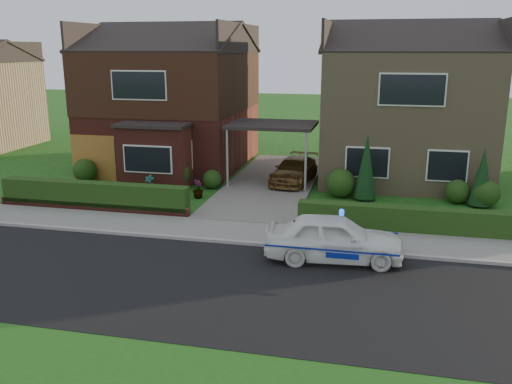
# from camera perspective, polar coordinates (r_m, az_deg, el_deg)

# --- Properties ---
(ground) EXTENTS (120.00, 120.00, 0.00)m
(ground) POSITION_cam_1_polar(r_m,az_deg,el_deg) (14.60, -6.74, -9.47)
(ground) COLOR #164713
(ground) RESTS_ON ground
(road) EXTENTS (60.00, 6.00, 0.02)m
(road) POSITION_cam_1_polar(r_m,az_deg,el_deg) (14.60, -6.74, -9.47)
(road) COLOR black
(road) RESTS_ON ground
(kerb) EXTENTS (60.00, 0.16, 0.12)m
(kerb) POSITION_cam_1_polar(r_m,az_deg,el_deg) (17.26, -3.40, -5.23)
(kerb) COLOR #9E9993
(kerb) RESTS_ON ground
(sidewalk) EXTENTS (60.00, 2.00, 0.10)m
(sidewalk) POSITION_cam_1_polar(r_m,az_deg,el_deg) (18.22, -2.49, -4.15)
(sidewalk) COLOR slate
(sidewalk) RESTS_ON ground
(driveway) EXTENTS (3.80, 12.00, 0.12)m
(driveway) POSITION_cam_1_polar(r_m,az_deg,el_deg) (24.67, 1.69, 1.01)
(driveway) COLOR #666059
(driveway) RESTS_ON ground
(house_left) EXTENTS (7.50, 9.53, 7.25)m
(house_left) POSITION_cam_1_polar(r_m,az_deg,el_deg) (28.44, -8.80, 10.37)
(house_left) COLOR maroon
(house_left) RESTS_ON ground
(house_right) EXTENTS (7.50, 8.06, 7.25)m
(house_right) POSITION_cam_1_polar(r_m,az_deg,el_deg) (26.63, 15.55, 9.38)
(house_right) COLOR #97815D
(house_right) RESTS_ON ground
(carport_link) EXTENTS (3.80, 3.00, 2.77)m
(carport_link) POSITION_cam_1_polar(r_m,az_deg,el_deg) (24.13, 1.71, 6.98)
(carport_link) COLOR black
(carport_link) RESTS_ON ground
(garage_door) EXTENTS (2.20, 0.10, 2.10)m
(garage_door) POSITION_cam_1_polar(r_m,az_deg,el_deg) (26.32, -16.70, 3.48)
(garage_door) COLOR #935C20
(garage_door) RESTS_ON ground
(dwarf_wall) EXTENTS (7.70, 0.25, 0.36)m
(dwarf_wall) POSITION_cam_1_polar(r_m,az_deg,el_deg) (21.40, -16.80, -1.50)
(dwarf_wall) COLOR maroon
(dwarf_wall) RESTS_ON ground
(hedge_left) EXTENTS (7.50, 0.55, 0.90)m
(hedge_left) POSITION_cam_1_polar(r_m,az_deg,el_deg) (21.58, -16.57, -1.85)
(hedge_left) COLOR #173210
(hedge_left) RESTS_ON ground
(hedge_right) EXTENTS (7.50, 0.55, 0.80)m
(hedge_right) POSITION_cam_1_polar(r_m,az_deg,el_deg) (18.88, 15.85, -4.19)
(hedge_right) COLOR #173210
(hedge_right) RESTS_ON ground
(shrub_left_far) EXTENTS (1.08, 1.08, 1.08)m
(shrub_left_far) POSITION_cam_1_polar(r_m,az_deg,el_deg) (26.16, -17.58, 2.20)
(shrub_left_far) COLOR #173210
(shrub_left_far) RESTS_ON ground
(shrub_left_mid) EXTENTS (1.32, 1.32, 1.32)m
(shrub_left_mid) POSITION_cam_1_polar(r_m,az_deg,el_deg) (24.02, -8.50, 1.94)
(shrub_left_mid) COLOR #173210
(shrub_left_mid) RESTS_ON ground
(shrub_left_near) EXTENTS (0.84, 0.84, 0.84)m
(shrub_left_near) POSITION_cam_1_polar(r_m,az_deg,el_deg) (23.83, -4.63, 1.36)
(shrub_left_near) COLOR #173210
(shrub_left_near) RESTS_ON ground
(shrub_right_near) EXTENTS (1.20, 1.20, 1.20)m
(shrub_right_near) POSITION_cam_1_polar(r_m,az_deg,el_deg) (22.60, 8.90, 0.94)
(shrub_right_near) COLOR #173210
(shrub_right_near) RESTS_ON ground
(shrub_right_mid) EXTENTS (0.96, 0.96, 0.96)m
(shrub_right_mid) POSITION_cam_1_polar(r_m,az_deg,el_deg) (22.92, 20.45, 0.04)
(shrub_right_mid) COLOR #173210
(shrub_right_mid) RESTS_ON ground
(shrub_right_far) EXTENTS (1.08, 1.08, 1.08)m
(shrub_right_far) POSITION_cam_1_polar(r_m,az_deg,el_deg) (22.78, 23.04, -0.14)
(shrub_right_far) COLOR #173210
(shrub_right_far) RESTS_ON ground
(conifer_a) EXTENTS (0.90, 0.90, 2.60)m
(conifer_a) POSITION_cam_1_polar(r_m,az_deg,el_deg) (22.21, 11.51, 2.42)
(conifer_a) COLOR black
(conifer_a) RESTS_ON ground
(conifer_b) EXTENTS (0.90, 0.90, 2.20)m
(conifer_b) POSITION_cam_1_polar(r_m,az_deg,el_deg) (22.62, 22.68, 1.25)
(conifer_b) COLOR black
(conifer_b) RESTS_ON ground
(police_car) EXTENTS (3.67, 4.12, 1.52)m
(police_car) POSITION_cam_1_polar(r_m,az_deg,el_deg) (15.86, 8.21, -4.84)
(police_car) COLOR white
(police_car) RESTS_ON ground
(driveway_car) EXTENTS (1.97, 3.93, 1.09)m
(driveway_car) POSITION_cam_1_polar(r_m,az_deg,el_deg) (24.43, 4.04, 2.31)
(driveway_car) COLOR brown
(driveway_car) RESTS_ON driveway
(potted_plant_a) EXTENTS (0.42, 0.29, 0.79)m
(potted_plant_a) POSITION_cam_1_polar(r_m,az_deg,el_deg) (23.38, -11.13, 0.78)
(potted_plant_a) COLOR gray
(potted_plant_a) RESTS_ON ground
(potted_plant_b) EXTENTS (0.50, 0.49, 0.71)m
(potted_plant_b) POSITION_cam_1_polar(r_m,az_deg,el_deg) (24.72, -13.60, 1.33)
(potted_plant_b) COLOR gray
(potted_plant_b) RESTS_ON ground
(potted_plant_c) EXTENTS (0.51, 0.51, 0.77)m
(potted_plant_c) POSITION_cam_1_polar(r_m,az_deg,el_deg) (22.33, -6.14, 0.29)
(potted_plant_c) COLOR gray
(potted_plant_c) RESTS_ON ground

